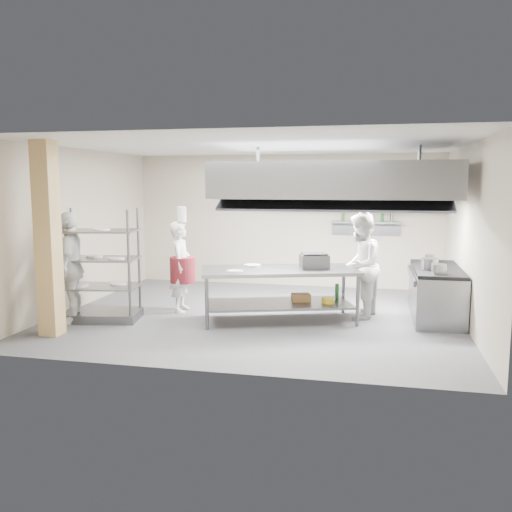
% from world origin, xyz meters
% --- Properties ---
extents(floor, '(7.00, 7.00, 0.00)m').
position_xyz_m(floor, '(0.00, 0.00, 0.00)').
color(floor, '#3C3C3E').
rests_on(floor, ground).
extents(ceiling, '(7.00, 7.00, 0.00)m').
position_xyz_m(ceiling, '(0.00, 0.00, 3.00)').
color(ceiling, silver).
rests_on(ceiling, wall_back).
extents(wall_back, '(7.00, 0.00, 7.00)m').
position_xyz_m(wall_back, '(0.00, 3.00, 1.50)').
color(wall_back, tan).
rests_on(wall_back, ground).
extents(wall_left, '(0.00, 6.00, 6.00)m').
position_xyz_m(wall_left, '(-3.50, 0.00, 1.50)').
color(wall_left, tan).
rests_on(wall_left, ground).
extents(wall_right, '(0.00, 6.00, 6.00)m').
position_xyz_m(wall_right, '(3.50, 0.00, 1.50)').
color(wall_right, tan).
rests_on(wall_right, ground).
extents(column, '(0.30, 0.30, 3.00)m').
position_xyz_m(column, '(-2.90, -1.90, 1.50)').
color(column, tan).
rests_on(column, floor).
extents(exhaust_hood, '(4.00, 2.50, 0.60)m').
position_xyz_m(exhaust_hood, '(1.30, 0.40, 2.40)').
color(exhaust_hood, gray).
rests_on(exhaust_hood, ceiling).
extents(hood_strip_a, '(1.60, 0.12, 0.04)m').
position_xyz_m(hood_strip_a, '(0.40, 0.40, 2.08)').
color(hood_strip_a, white).
rests_on(hood_strip_a, exhaust_hood).
extents(hood_strip_b, '(1.60, 0.12, 0.04)m').
position_xyz_m(hood_strip_b, '(2.20, 0.40, 2.08)').
color(hood_strip_b, white).
rests_on(hood_strip_b, exhaust_hood).
extents(wall_shelf, '(1.50, 0.28, 0.04)m').
position_xyz_m(wall_shelf, '(1.80, 2.84, 1.50)').
color(wall_shelf, gray).
rests_on(wall_shelf, wall_back).
extents(island, '(2.85, 1.85, 0.91)m').
position_xyz_m(island, '(0.43, -0.30, 0.46)').
color(island, gray).
rests_on(island, floor).
extents(island_worktop, '(2.85, 1.85, 0.06)m').
position_xyz_m(island_worktop, '(0.43, -0.30, 0.88)').
color(island_worktop, gray).
rests_on(island_worktop, island).
extents(island_undershelf, '(2.61, 1.68, 0.04)m').
position_xyz_m(island_undershelf, '(0.43, -0.30, 0.30)').
color(island_undershelf, slate).
rests_on(island_undershelf, island).
extents(pass_rack, '(1.40, 0.96, 1.92)m').
position_xyz_m(pass_rack, '(-2.59, -0.89, 0.96)').
color(pass_rack, slate).
rests_on(pass_rack, floor).
extents(cooking_range, '(0.80, 2.00, 0.84)m').
position_xyz_m(cooking_range, '(3.08, 0.50, 0.42)').
color(cooking_range, gray).
rests_on(cooking_range, floor).
extents(range_top, '(0.78, 1.96, 0.06)m').
position_xyz_m(range_top, '(3.08, 0.50, 0.87)').
color(range_top, black).
rests_on(range_top, cooking_range).
extents(chef_head, '(0.46, 0.64, 1.66)m').
position_xyz_m(chef_head, '(-1.46, 0.01, 0.83)').
color(chef_head, silver).
rests_on(chef_head, floor).
extents(chef_line, '(0.88, 1.03, 1.84)m').
position_xyz_m(chef_line, '(1.76, 0.22, 0.92)').
color(chef_line, silver).
rests_on(chef_line, floor).
extents(chef_plating, '(0.80, 1.19, 1.89)m').
position_xyz_m(chef_plating, '(-3.00, -1.15, 0.94)').
color(chef_plating, silver).
rests_on(chef_plating, floor).
extents(griddle, '(0.56, 0.49, 0.23)m').
position_xyz_m(griddle, '(1.00, -0.09, 1.03)').
color(griddle, slate).
rests_on(griddle, island_worktop).
extents(wicker_basket, '(0.36, 0.31, 0.14)m').
position_xyz_m(wicker_basket, '(0.78, -0.13, 0.39)').
color(wicker_basket, '#9C6C3E').
rests_on(wicker_basket, island_undershelf).
extents(stockpot, '(0.28, 0.28, 0.20)m').
position_xyz_m(stockpot, '(2.92, 0.22, 1.00)').
color(stockpot, gray).
rests_on(stockpot, range_top).
extents(plate_stack, '(0.28, 0.28, 0.05)m').
position_xyz_m(plate_stack, '(-2.59, -0.89, 0.62)').
color(plate_stack, silver).
rests_on(plate_stack, pass_rack).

